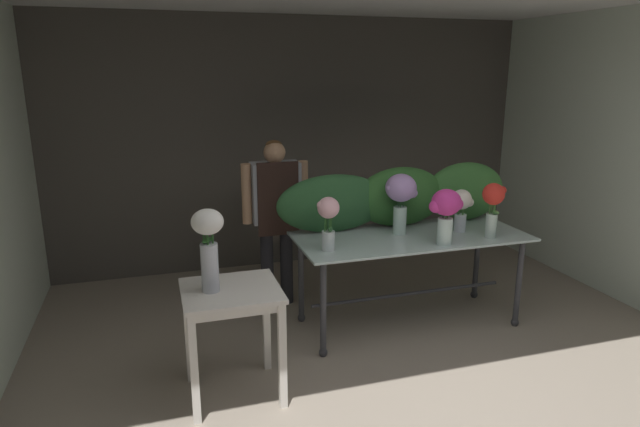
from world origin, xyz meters
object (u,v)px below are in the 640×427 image
(vase_white_roses_tall, at_px, (208,244))
(vase_magenta_lilies, at_px, (446,210))
(vase_scarlet_snapdragons, at_px, (493,203))
(florist, at_px, (276,205))
(vase_blush_tulips, at_px, (328,218))
(vase_lilac_peonies, at_px, (401,195))
(vase_ivory_ranunculus, at_px, (461,207))
(display_table_glass, at_px, (410,249))
(side_table_white, at_px, (232,305))

(vase_white_roses_tall, bearing_deg, vase_magenta_lilies, 9.58)
(vase_white_roses_tall, bearing_deg, vase_scarlet_snapdragons, 8.91)
(florist, height_order, vase_magenta_lilies, florist)
(vase_blush_tulips, distance_m, vase_lilac_peonies, 0.77)
(vase_ivory_ranunculus, bearing_deg, vase_magenta_lilies, -138.19)
(vase_ivory_ranunculus, height_order, vase_white_roses_tall, vase_white_roses_tall)
(vase_white_roses_tall, bearing_deg, display_table_glass, 19.56)
(side_table_white, xyz_separation_m, vase_ivory_ranunculus, (2.09, 0.61, 0.37))
(vase_blush_tulips, height_order, vase_lilac_peonies, vase_lilac_peonies)
(vase_ivory_ranunculus, distance_m, vase_white_roses_tall, 2.30)
(florist, distance_m, vase_white_roses_tall, 1.58)
(florist, distance_m, vase_ivory_ranunculus, 1.66)
(side_table_white, relative_size, vase_lilac_peonies, 1.50)
(vase_blush_tulips, distance_m, vase_magenta_lilies, 0.95)
(florist, relative_size, vase_scarlet_snapdragons, 3.38)
(florist, relative_size, vase_magenta_lilies, 3.46)
(vase_blush_tulips, xyz_separation_m, vase_white_roses_tall, (-0.96, -0.46, 0.03))
(display_table_glass, distance_m, vase_magenta_lilies, 0.53)
(vase_lilac_peonies, height_order, vase_magenta_lilies, vase_lilac_peonies)
(vase_lilac_peonies, xyz_separation_m, vase_scarlet_snapdragons, (0.69, -0.33, -0.05))
(side_table_white, xyz_separation_m, vase_scarlet_snapdragons, (2.24, 0.37, 0.45))
(vase_magenta_lilies, distance_m, vase_white_roses_tall, 1.93)
(vase_blush_tulips, relative_size, vase_scarlet_snapdragons, 0.92)
(side_table_white, distance_m, vase_scarlet_snapdragons, 2.32)
(side_table_white, bearing_deg, vase_scarlet_snapdragons, 9.44)
(florist, relative_size, vase_ivory_ranunculus, 4.22)
(vase_blush_tulips, bearing_deg, vase_white_roses_tall, -154.53)
(side_table_white, xyz_separation_m, vase_blush_tulips, (0.83, 0.46, 0.41))
(display_table_glass, height_order, side_table_white, display_table_glass)
(vase_blush_tulips, xyz_separation_m, vase_scarlet_snapdragons, (1.41, -0.09, 0.04))
(side_table_white, bearing_deg, vase_blush_tulips, 28.93)
(vase_scarlet_snapdragons, height_order, vase_white_roses_tall, vase_white_roses_tall)
(vase_lilac_peonies, height_order, vase_ivory_ranunculus, vase_lilac_peonies)
(display_table_glass, relative_size, vase_magenta_lilies, 4.34)
(florist, xyz_separation_m, vase_ivory_ranunculus, (1.47, -0.78, 0.07))
(side_table_white, bearing_deg, display_table_glass, 21.02)
(florist, distance_m, vase_scarlet_snapdragons, 1.92)
(vase_scarlet_snapdragons, height_order, vase_ivory_ranunculus, vase_scarlet_snapdragons)
(vase_blush_tulips, bearing_deg, vase_lilac_peonies, 18.29)
(florist, bearing_deg, side_table_white, -114.19)
(display_table_glass, height_order, vase_scarlet_snapdragons, vase_scarlet_snapdragons)
(vase_lilac_peonies, distance_m, vase_magenta_lilies, 0.44)
(vase_lilac_peonies, bearing_deg, vase_magenta_lilies, -60.08)
(vase_lilac_peonies, bearing_deg, display_table_glass, -43.86)
(display_table_glass, bearing_deg, side_table_white, -158.98)
(vase_scarlet_snapdragons, distance_m, vase_white_roses_tall, 2.40)
(side_table_white, relative_size, florist, 0.50)
(display_table_glass, xyz_separation_m, vase_ivory_ranunculus, (0.46, -0.02, 0.35))
(florist, bearing_deg, vase_magenta_lilies, -42.86)
(florist, xyz_separation_m, vase_scarlet_snapdragons, (1.62, -1.02, 0.14))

